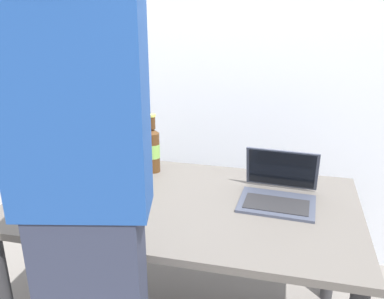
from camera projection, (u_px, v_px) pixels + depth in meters
desk at (183, 218)px, 1.88m from camera, size 1.55×0.87×0.70m
laptop at (279, 190)px, 1.84m from camera, size 0.35×0.32×0.21m
beer_bottle_amber at (141, 151)px, 2.17m from camera, size 0.07×0.07×0.27m
beer_bottle_dark at (153, 149)px, 2.12m from camera, size 0.07×0.07×0.31m
person_figure at (85, 214)px, 1.23m from camera, size 0.42×0.32×1.83m
back_wall at (218, 46)px, 2.37m from camera, size 6.00×0.10×2.60m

